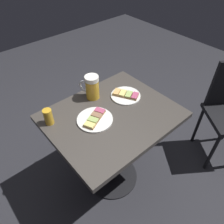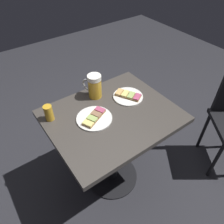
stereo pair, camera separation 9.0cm
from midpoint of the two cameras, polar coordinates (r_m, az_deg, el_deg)
ground_plane at (r=1.99m, az=1.35°, el=-16.67°), size 6.00×6.00×0.00m
cafe_table at (r=1.51m, az=1.71°, el=-5.20°), size 0.83×0.68×0.75m
plate_near at (r=1.36m, az=-2.88°, el=-1.63°), size 0.23×0.23×0.03m
plate_far at (r=1.53m, az=5.97°, el=4.24°), size 0.21×0.21×0.03m
beer_mug at (r=1.49m, az=-3.04°, el=6.87°), size 0.10×0.15×0.17m
beer_glass_small at (r=1.37m, az=-14.74°, el=-0.28°), size 0.05×0.05×0.11m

